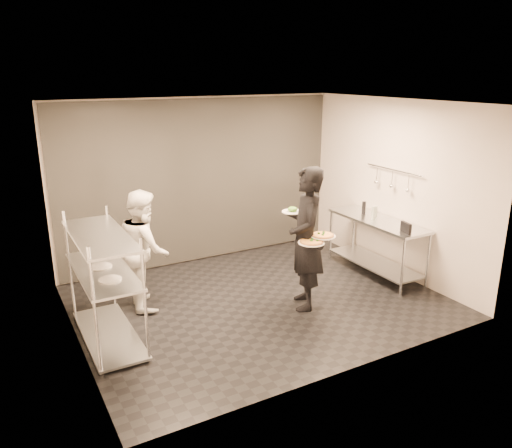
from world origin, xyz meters
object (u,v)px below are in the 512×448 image
prep_counter (377,237)px  bottle_green (373,213)px  waiter (306,239)px  salad_plate (293,210)px  pizza_plate_near (311,242)px  pos_monitor (406,228)px  bottle_clear (375,212)px  chef (145,249)px  bottle_dark (364,208)px  pass_rack (104,281)px  pizza_plate_far (323,235)px

prep_counter → bottle_green: 0.41m
waiter → salad_plate: waiter is taller
waiter → pizza_plate_near: bearing=6.9°
prep_counter → pizza_plate_near: pizza_plate_near is taller
prep_counter → pos_monitor: size_ratio=8.17×
waiter → pizza_plate_near: size_ratio=5.64×
bottle_green → bottle_clear: (0.12, 0.08, -0.02)m
pizza_plate_near → prep_counter: bearing=20.3°
chef → bottle_dark: 3.63m
pizza_plate_near → salad_plate: salad_plate is taller
prep_counter → chef: 3.69m
bottle_dark → pos_monitor: bearing=-96.1°
waiter → salad_plate: size_ratio=6.71×
pos_monitor → salad_plate: bearing=172.3°
prep_counter → chef: size_ratio=1.08×
salad_plate → pos_monitor: bearing=-18.4°
waiter → salad_plate: 0.44m
pass_rack → waiter: size_ratio=0.80×
waiter → pizza_plate_far: 0.24m
waiter → pizza_plate_far: size_ratio=5.80×
pass_rack → salad_plate: 2.65m
salad_plate → chef: bearing=154.8°
pos_monitor → chef: bearing=168.6°
pass_rack → salad_plate: pass_rack is taller
pass_rack → pos_monitor: (4.21, -0.72, 0.23)m
pizza_plate_far → pos_monitor: bearing=-4.8°
waiter → bottle_dark: waiter is taller
bottle_green → waiter: bearing=-163.9°
waiter → pizza_plate_far: bearing=65.5°
chef → pos_monitor: bearing=-103.0°
waiter → pos_monitor: (1.57, -0.29, 0.00)m
chef → pizza_plate_near: size_ratio=4.72×
salad_plate → bottle_green: size_ratio=1.39×
bottle_clear → bottle_dark: bottle_dark is taller
chef → salad_plate: chef is taller
chef → salad_plate: (1.86, -0.88, 0.52)m
pass_rack → prep_counter: bearing=0.0°
prep_counter → pizza_plate_far: pizza_plate_far is taller
pos_monitor → pizza_plate_near: bearing=-171.6°
pizza_plate_near → bottle_clear: (1.81, 0.77, -0.02)m
pos_monitor → pizza_plate_far: bearing=-174.1°
pizza_plate_near → bottle_green: bearing=22.3°
pass_rack → bottle_green: 4.27m
pass_rack → bottle_green: pass_rack is taller
pos_monitor → bottle_green: size_ratio=1.03×
pizza_plate_near → pass_rack: bearing=165.8°
pass_rack → waiter: waiter is taller
bottle_clear → bottle_dark: size_ratio=0.84×
waiter → chef: size_ratio=1.19×
pos_monitor → bottle_dark: bottle_dark is taller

